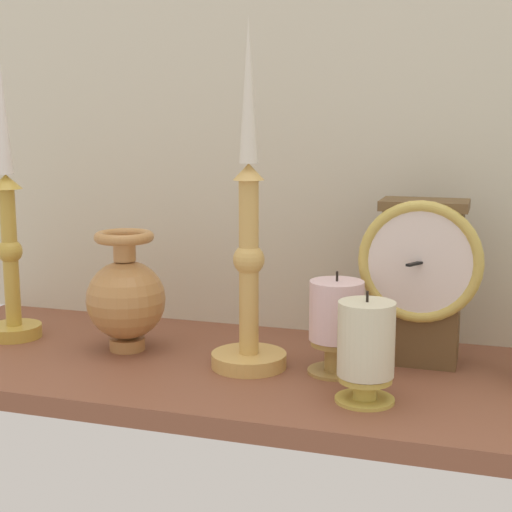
# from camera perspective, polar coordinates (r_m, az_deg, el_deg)

# --- Properties ---
(ground_plane) EXTENTS (1.00, 0.36, 0.02)m
(ground_plane) POSITION_cam_1_polar(r_m,az_deg,el_deg) (0.98, 0.17, -8.77)
(ground_plane) COLOR brown
(back_wall) EXTENTS (1.20, 0.02, 0.65)m
(back_wall) POSITION_cam_1_polar(r_m,az_deg,el_deg) (1.11, 3.11, 11.11)
(back_wall) COLOR beige
(back_wall) RESTS_ON ground_plane
(mantel_clock) EXTENTS (0.15, 0.10, 0.21)m
(mantel_clock) POSITION_cam_1_polar(r_m,az_deg,el_deg) (0.98, 12.21, -1.53)
(mantel_clock) COLOR brown
(mantel_clock) RESTS_ON ground_plane
(candlestick_tall_left) EXTENTS (0.09, 0.09, 0.43)m
(candlestick_tall_left) POSITION_cam_1_polar(r_m,az_deg,el_deg) (0.94, -0.54, -0.38)
(candlestick_tall_left) COLOR #DBAD5B
(candlestick_tall_left) RESTS_ON ground_plane
(candlestick_tall_center) EXTENTS (0.08, 0.08, 0.40)m
(candlestick_tall_center) POSITION_cam_1_polar(r_m,az_deg,el_deg) (1.12, -17.90, 1.39)
(candlestick_tall_center) COLOR gold
(candlestick_tall_center) RESTS_ON ground_plane
(brass_vase_bulbous) EXTENTS (0.11, 0.11, 0.16)m
(brass_vase_bulbous) POSITION_cam_1_polar(r_m,az_deg,el_deg) (1.04, -9.66, -2.94)
(brass_vase_bulbous) COLOR #BC8349
(brass_vase_bulbous) RESTS_ON ground_plane
(pillar_candle_front) EXTENTS (0.07, 0.07, 0.12)m
(pillar_candle_front) POSITION_cam_1_polar(r_m,az_deg,el_deg) (0.85, 8.18, -6.83)
(pillar_candle_front) COLOR gold
(pillar_candle_front) RESTS_ON ground_plane
(pillar_candle_near_clock) EXTENTS (0.07, 0.07, 0.13)m
(pillar_candle_near_clock) POSITION_cam_1_polar(r_m,az_deg,el_deg) (0.94, 6.04, -4.78)
(pillar_candle_near_clock) COLOR #AF8C48
(pillar_candle_near_clock) RESTS_ON ground_plane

